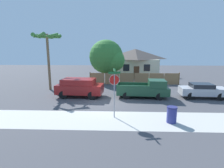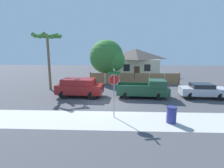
# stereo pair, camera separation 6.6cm
# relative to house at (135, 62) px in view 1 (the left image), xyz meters

# --- Properties ---
(ground_plane) EXTENTS (80.00, 80.00, 0.00)m
(ground_plane) POSITION_rel_house_xyz_m (-4.04, -16.90, -2.48)
(ground_plane) COLOR #47474C
(sidewalk_strip) EXTENTS (36.00, 3.20, 0.01)m
(sidewalk_strip) POSITION_rel_house_xyz_m (-4.04, -20.50, -2.48)
(sidewalk_strip) COLOR beige
(sidewalk_strip) RESTS_ON ground
(wooden_fence) EXTENTS (12.03, 0.12, 1.62)m
(wooden_fence) POSITION_rel_house_xyz_m (-0.79, -8.01, -1.72)
(wooden_fence) COLOR #997047
(wooden_fence) RESTS_ON ground
(house) EXTENTS (7.97, 6.52, 4.79)m
(house) POSITION_rel_house_xyz_m (0.00, 0.00, 0.00)
(house) COLOR beige
(house) RESTS_ON ground
(oak_tree) EXTENTS (4.99, 4.75, 6.01)m
(oak_tree) POSITION_rel_house_xyz_m (-4.44, -6.52, 1.04)
(oak_tree) COLOR brown
(oak_tree) RESTS_ON ground
(palm_tree) EXTENTS (3.11, 3.33, 6.36)m
(palm_tree) POSITION_rel_house_xyz_m (-10.84, -11.69, 3.01)
(palm_tree) COLOR brown
(palm_tree) RESTS_ON ground
(red_suv) EXTENTS (4.56, 2.35, 1.79)m
(red_suv) POSITION_rel_house_xyz_m (-6.67, -14.74, -1.50)
(red_suv) COLOR maroon
(red_suv) RESTS_ON ground
(orange_pickup) EXTENTS (5.03, 2.25, 1.74)m
(orange_pickup) POSITION_rel_house_xyz_m (-0.31, -14.76, -1.65)
(orange_pickup) COLOR #1E472D
(orange_pickup) RESTS_ON ground
(parked_sedan) EXTENTS (4.30, 2.02, 1.40)m
(parked_sedan) POSITION_rel_house_xyz_m (5.15, -14.74, -1.73)
(parked_sedan) COLOR #B7B7BC
(parked_sedan) RESTS_ON ground
(stop_sign) EXTENTS (0.80, 0.72, 3.31)m
(stop_sign) POSITION_rel_house_xyz_m (-3.15, -20.02, -0.25)
(stop_sign) COLOR gray
(stop_sign) RESTS_ON ground
(trash_bin) EXTENTS (0.64, 0.64, 1.04)m
(trash_bin) POSITION_rel_house_xyz_m (0.49, -20.78, -1.96)
(trash_bin) COLOR navy
(trash_bin) RESTS_ON ground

